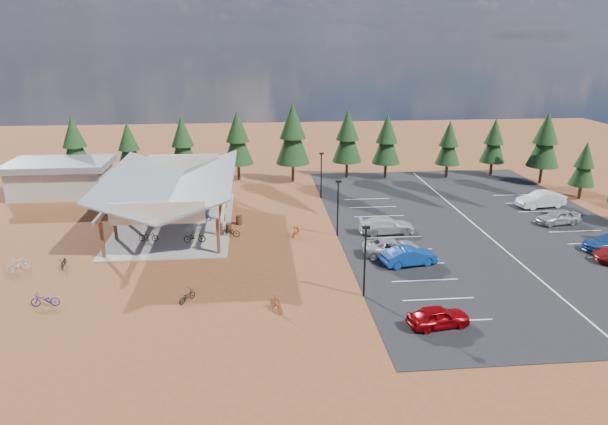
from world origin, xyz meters
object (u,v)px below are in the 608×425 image
Objects in this scene: bike_11 at (276,304)px; bike_0 at (149,236)px; car_1 at (409,256)px; lamp_post_1 at (338,204)px; lamp_post_0 at (365,256)px; car_9 at (541,199)px; bike_4 at (195,237)px; trash_bin_0 at (229,229)px; bike_8 at (64,262)px; trash_bin_1 at (239,220)px; bike_15 at (296,231)px; bike_9 at (18,264)px; car_2 at (392,247)px; car_3 at (387,225)px; outbuilding at (61,177)px; lamp_post_2 at (321,172)px; bike_7 at (217,195)px; bike_5 at (194,227)px; bike_6 at (202,216)px; bike_2 at (158,207)px; car_0 at (438,317)px; bike_pavilion at (173,184)px; bike_3 at (165,200)px; bike_16 at (230,232)px; bike_1 at (153,222)px; car_8 at (558,217)px; bike_10 at (45,300)px; bike_12 at (187,296)px.

bike_0 is at bearing 103.97° from bike_11.
lamp_post_1 is at bearing 22.05° from car_1.
lamp_post_0 is 29.16m from car_9.
bike_4 reaches higher than bike_11.
bike_4 is (-2.86, -2.25, 0.14)m from trash_bin_0.
lamp_post_0 is at bearing -26.66° from bike_8.
trash_bin_1 is (-8.89, 3.89, -2.53)m from lamp_post_1.
bike_0 reaches higher than bike_15.
car_2 is at bearing -138.96° from bike_9.
bike_9 is 0.36× the size of car_3.
trash_bin_1 is at bearing -31.04° from outbuilding.
bike_7 is (-11.51, 0.50, -2.43)m from lamp_post_2.
bike_5 is (-12.93, 1.61, -2.32)m from lamp_post_1.
lamp_post_2 is 2.78× the size of bike_6.
trash_bin_1 is 15.45m from car_2.
car_0 is (20.95, -25.16, 0.16)m from bike_2.
bike_8 is (6.76, -21.02, -1.58)m from outbuilding.
car_2 is (12.62, -8.91, 0.26)m from trash_bin_1.
trash_bin_1 is (6.11, -1.11, -3.37)m from bike_pavilion.
bike_7 is (5.68, 3.86, 0.00)m from bike_2.
outbuilding reaches higher than bike_15.
bike_pavilion is 3.77× the size of lamp_post_1.
bike_2 is 0.92× the size of bike_3.
bike_9 is at bearing -168.05° from lamp_post_1.
bike_16 is at bearing 22.65° from bike_15.
bike_1 is 0.37× the size of car_8.
lamp_post_0 is 1.01× the size of car_3.
bike_5 reaches higher than bike_1.
car_0 is at bearing -160.54° from bike_9.
bike_7 is at bearing -26.28° from bike_5.
bike_15 is at bearing -12.61° from trash_bin_0.
car_0 is at bearing 78.48° from bike_10.
trash_bin_0 is 3.64m from bike_4.
bike_3 is at bearing 6.93° from bike_0.
bike_6 reaches higher than trash_bin_0.
car_9 reaches higher than bike_7.
lamp_post_2 reaches higher than bike_12.
bike_7 is 0.81× the size of bike_9.
bike_7 is at bearing -4.92° from bike_4.
car_1 is (17.20, -6.30, 0.17)m from bike_4.
trash_bin_1 is at bearing 55.65° from car_2.
lamp_post_2 is 2.97× the size of bike_0.
trash_bin_0 is at bearing 14.53° from bike_15.
bike_15 is at bearing 123.22° from bike_10.
bike_5 is 19.56m from car_1.
lamp_post_0 reaches higher than bike_5.
car_8 is (27.52, 14.63, 0.22)m from bike_11.
car_8 reaches higher than bike_12.
car_8 is (38.05, 1.21, 0.19)m from bike_0.
trash_bin_0 is at bearing 18.21° from bike_8.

